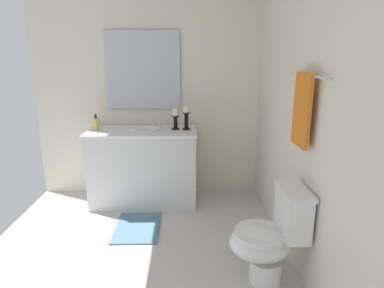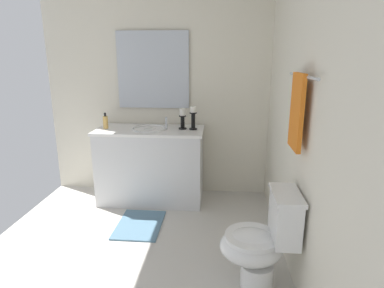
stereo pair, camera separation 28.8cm
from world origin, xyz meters
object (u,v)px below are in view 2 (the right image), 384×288
at_px(mirror, 153,70).
at_px(sink_basin, 150,132).
at_px(towel_bar, 303,76).
at_px(bath_mat, 140,225).
at_px(vanity_cabinet, 151,165).
at_px(soap_bottle, 106,122).
at_px(candle_holder_short, 183,118).
at_px(candle_holder_tall, 193,118).
at_px(toilet, 261,242).
at_px(towel_near_vanity, 297,112).

bearing_deg(mirror, sink_basin, 0.20).
relative_size(sink_basin, towel_bar, 0.56).
bearing_deg(sink_basin, mirror, -179.80).
height_order(mirror, bath_mat, mirror).
relative_size(vanity_cabinet, towel_bar, 1.70).
xyz_separation_m(sink_basin, soap_bottle, (0.02, -0.50, 0.11)).
relative_size(candle_holder_short, soap_bottle, 1.31).
height_order(candle_holder_tall, candle_holder_short, candle_holder_tall).
height_order(vanity_cabinet, toilet, vanity_cabinet).
height_order(sink_basin, soap_bottle, soap_bottle).
bearing_deg(candle_holder_short, sink_basin, -84.68).
xyz_separation_m(vanity_cabinet, soap_bottle, (0.02, -0.50, 0.50)).
distance_m(toilet, towel_near_vanity, 0.95).
height_order(mirror, towel_bar, mirror).
relative_size(soap_bottle, toilet, 0.24).
relative_size(vanity_cabinet, candle_holder_short, 5.18).
distance_m(vanity_cabinet, soap_bottle, 0.71).
bearing_deg(candle_holder_short, towel_bar, 35.85).
distance_m(sink_basin, candle_holder_tall, 0.52).
xyz_separation_m(candle_holder_tall, soap_bottle, (0.04, -0.99, -0.06)).
relative_size(vanity_cabinet, mirror, 1.39).
relative_size(towel_near_vanity, bath_mat, 0.86).
relative_size(sink_basin, bath_mat, 0.67).
bearing_deg(vanity_cabinet, bath_mat, 0.00).
xyz_separation_m(mirror, bath_mat, (0.91, 0.00, -1.49)).
height_order(towel_bar, towel_near_vanity, towel_near_vanity).
bearing_deg(vanity_cabinet, towel_near_vanity, 45.48).
height_order(toilet, towel_bar, towel_bar).
relative_size(sink_basin, toilet, 0.54).
relative_size(vanity_cabinet, candle_holder_tall, 4.72).
relative_size(sink_basin, soap_bottle, 2.23).
height_order(mirror, toilet, mirror).
bearing_deg(soap_bottle, towel_bar, 55.24).
relative_size(mirror, toilet, 1.17).
height_order(sink_basin, toilet, sink_basin).
height_order(mirror, towel_near_vanity, mirror).
distance_m(mirror, towel_bar, 2.04).
distance_m(mirror, candle_holder_short, 0.68).
distance_m(towel_bar, towel_near_vanity, 0.24).
bearing_deg(soap_bottle, candle_holder_short, 93.26).
relative_size(candle_holder_tall, bath_mat, 0.43).
height_order(sink_basin, bath_mat, sink_basin).
xyz_separation_m(toilet, bath_mat, (-0.79, -1.10, -0.36)).
bearing_deg(soap_bottle, candle_holder_tall, 92.09).
bearing_deg(mirror, candle_holder_short, 56.39).
distance_m(soap_bottle, towel_near_vanity, 2.23).
height_order(sink_basin, mirror, mirror).
bearing_deg(sink_basin, candle_holder_short, 95.32).
bearing_deg(candle_holder_short, towel_near_vanity, 35.33).
bearing_deg(towel_bar, vanity_cabinet, -134.13).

